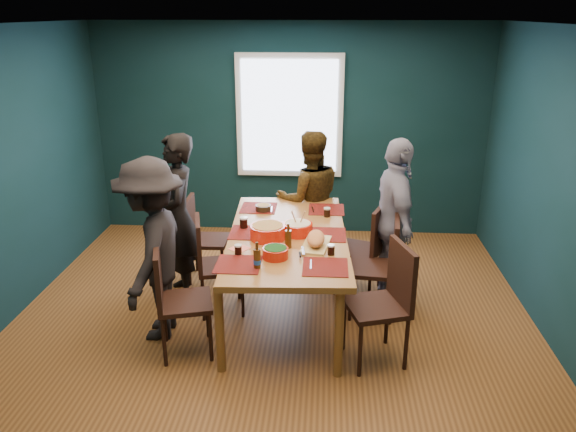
% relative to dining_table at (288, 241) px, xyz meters
% --- Properties ---
extents(room, '(5.01, 5.01, 2.71)m').
position_rel_dining_table_xyz_m(room, '(-0.13, -0.01, 0.62)').
color(room, '#925B2A').
rests_on(room, ground).
extents(dining_table, '(1.20, 2.24, 0.83)m').
position_rel_dining_table_xyz_m(dining_table, '(0.00, 0.00, 0.00)').
color(dining_table, olive).
rests_on(dining_table, floor).
extents(chair_left_far, '(0.42, 0.42, 0.93)m').
position_rel_dining_table_xyz_m(chair_left_far, '(-1.01, 0.68, -0.21)').
color(chair_left_far, black).
rests_on(chair_left_far, floor).
extents(chair_left_mid, '(0.53, 0.53, 0.97)m').
position_rel_dining_table_xyz_m(chair_left_mid, '(-0.74, -0.02, -0.19)').
color(chair_left_mid, black).
rests_on(chair_left_mid, floor).
extents(chair_left_near, '(0.55, 0.55, 0.99)m').
position_rel_dining_table_xyz_m(chair_left_near, '(-0.91, -0.77, -0.18)').
color(chair_left_near, black).
rests_on(chair_left_near, floor).
extents(chair_right_far, '(0.56, 0.56, 0.96)m').
position_rel_dining_table_xyz_m(chair_right_far, '(0.79, 0.47, -0.19)').
color(chair_right_far, black).
rests_on(chair_right_far, floor).
extents(chair_right_mid, '(0.49, 0.49, 0.99)m').
position_rel_dining_table_xyz_m(chair_right_mid, '(0.91, 0.03, -0.18)').
color(chair_right_mid, black).
rests_on(chair_right_mid, floor).
extents(chair_right_near, '(0.59, 0.59, 1.04)m').
position_rel_dining_table_xyz_m(chair_right_near, '(0.88, -0.72, -0.15)').
color(chair_right_near, black).
rests_on(chair_right_near, floor).
extents(person_far_left, '(0.56, 0.71, 1.70)m').
position_rel_dining_table_xyz_m(person_far_left, '(-1.13, 0.31, 0.10)').
color(person_far_left, black).
rests_on(person_far_left, floor).
extents(person_back, '(0.88, 0.76, 1.58)m').
position_rel_dining_table_xyz_m(person_back, '(0.17, 1.16, 0.04)').
color(person_back, black).
rests_on(person_back, floor).
extents(person_right, '(0.55, 1.03, 1.67)m').
position_rel_dining_table_xyz_m(person_right, '(1.04, 0.40, 0.09)').
color(person_right, white).
rests_on(person_right, floor).
extents(person_near_left, '(0.62, 1.08, 1.66)m').
position_rel_dining_table_xyz_m(person_near_left, '(-1.16, -0.46, 0.08)').
color(person_near_left, black).
rests_on(person_near_left, floor).
extents(bowl_salad, '(0.32, 0.32, 0.14)m').
position_rel_dining_table_xyz_m(bowl_salad, '(-0.17, -0.13, 0.15)').
color(bowl_salad, red).
rests_on(bowl_salad, dining_table).
extents(bowl_dumpling, '(0.28, 0.28, 0.26)m').
position_rel_dining_table_xyz_m(bowl_dumpling, '(0.09, 0.00, 0.14)').
color(bowl_dumpling, red).
rests_on(bowl_dumpling, dining_table).
extents(bowl_herbs, '(0.22, 0.22, 0.10)m').
position_rel_dining_table_xyz_m(bowl_herbs, '(-0.07, -0.55, 0.13)').
color(bowl_herbs, red).
rests_on(bowl_herbs, dining_table).
extents(cutting_board, '(0.29, 0.55, 0.12)m').
position_rel_dining_table_xyz_m(cutting_board, '(0.27, -0.26, 0.13)').
color(cutting_board, tan).
rests_on(cutting_board, dining_table).
extents(small_bowl, '(0.16, 0.16, 0.07)m').
position_rel_dining_table_xyz_m(small_bowl, '(-0.30, 0.62, 0.11)').
color(small_bowl, black).
rests_on(small_bowl, dining_table).
extents(beer_bottle_a, '(0.06, 0.06, 0.23)m').
position_rel_dining_table_xyz_m(beer_bottle_a, '(-0.20, -0.76, 0.16)').
color(beer_bottle_a, '#40230B').
rests_on(beer_bottle_a, dining_table).
extents(beer_bottle_b, '(0.06, 0.06, 0.23)m').
position_rel_dining_table_xyz_m(beer_bottle_b, '(0.03, -0.32, 0.17)').
color(beer_bottle_b, '#40230B').
rests_on(beer_bottle_b, dining_table).
extents(cola_glass_a, '(0.07, 0.07, 0.09)m').
position_rel_dining_table_xyz_m(cola_glass_a, '(-0.39, -0.51, 0.13)').
color(cola_glass_a, black).
rests_on(cola_glass_a, dining_table).
extents(cola_glass_b, '(0.07, 0.07, 0.09)m').
position_rel_dining_table_xyz_m(cola_glass_b, '(0.41, -0.45, 0.13)').
color(cola_glass_b, black).
rests_on(cola_glass_b, dining_table).
extents(cola_glass_c, '(0.07, 0.07, 0.09)m').
position_rel_dining_table_xyz_m(cola_glass_c, '(0.37, 0.50, 0.13)').
color(cola_glass_c, black).
rests_on(cola_glass_c, dining_table).
extents(cola_glass_d, '(0.08, 0.08, 0.11)m').
position_rel_dining_table_xyz_m(cola_glass_d, '(-0.43, 0.12, 0.14)').
color(cola_glass_d, black).
rests_on(cola_glass_d, dining_table).
extents(napkin_a, '(0.17, 0.17, 0.00)m').
position_rel_dining_table_xyz_m(napkin_a, '(0.34, 0.03, 0.08)').
color(napkin_a, '#FF7B6B').
rests_on(napkin_a, dining_table).
extents(napkin_b, '(0.20, 0.20, 0.00)m').
position_rel_dining_table_xyz_m(napkin_b, '(-0.40, -0.38, 0.08)').
color(napkin_b, '#FF7B6B').
rests_on(napkin_b, dining_table).
extents(napkin_c, '(0.20, 0.20, 0.00)m').
position_rel_dining_table_xyz_m(napkin_c, '(0.33, -0.75, 0.08)').
color(napkin_c, '#FF7B6B').
rests_on(napkin_c, dining_table).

